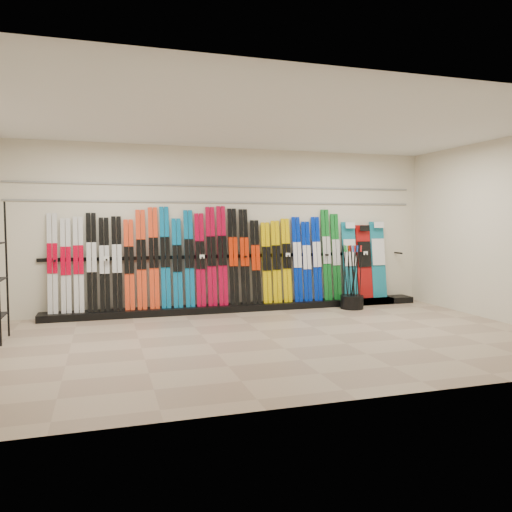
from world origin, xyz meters
name	(u,v)px	position (x,y,z in m)	size (l,w,h in m)	color
floor	(271,339)	(0.00, 0.00, 0.00)	(8.00, 8.00, 0.00)	gray
back_wall	(228,229)	(0.00, 2.50, 1.50)	(8.00, 8.00, 0.00)	beige
right_wall	(505,231)	(4.00, 0.00, 1.50)	(5.00, 5.00, 0.00)	beige
ceiling	(271,122)	(0.00, 0.00, 3.00)	(8.00, 8.00, 0.00)	silver
ski_rack_base	(243,307)	(0.22, 2.28, 0.06)	(8.00, 0.40, 0.12)	black
skis	(206,260)	(-0.46, 2.34, 0.95)	(5.36, 0.26, 1.81)	silver
snowboards	(364,260)	(2.78, 2.36, 0.87)	(0.94, 0.24, 1.52)	#14728C
pole_bin	(352,302)	(2.25, 1.86, 0.12)	(0.43, 0.43, 0.25)	black
ski_poles	(352,277)	(2.24, 1.85, 0.61)	(0.38, 0.33, 1.18)	black
slatwall_rail_0	(228,202)	(0.00, 2.48, 2.00)	(7.60, 0.02, 0.03)	gray
slatwall_rail_1	(228,186)	(0.00, 2.48, 2.30)	(7.60, 0.02, 0.03)	gray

